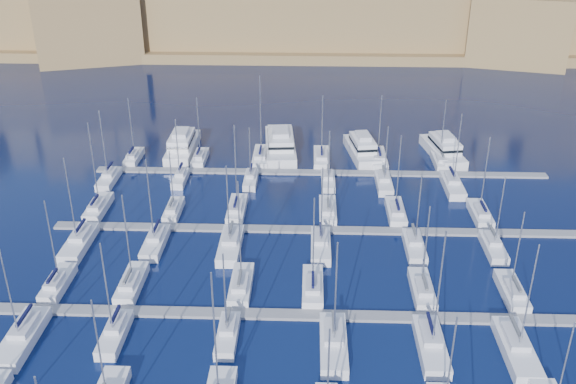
{
  "coord_description": "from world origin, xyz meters",
  "views": [
    {
      "loc": [
        -2.13,
        -77.66,
        49.08
      ],
      "look_at": [
        -5.06,
        6.0,
        8.62
      ],
      "focal_mm": 40.0,
      "sensor_mm": 36.0,
      "label": 1
    }
  ],
  "objects_px": {
    "motor_yacht_b": "(280,143)",
    "motor_yacht_d": "(443,149)",
    "motor_yacht_a": "(182,145)",
    "motor_yacht_c": "(362,148)"
  },
  "relations": [
    {
      "from": "motor_yacht_d",
      "to": "motor_yacht_c",
      "type": "bearing_deg",
      "value": -178.89
    },
    {
      "from": "motor_yacht_b",
      "to": "motor_yacht_d",
      "type": "xyz_separation_m",
      "value": [
        32.36,
        -1.74,
        0.0
      ]
    },
    {
      "from": "motor_yacht_a",
      "to": "motor_yacht_d",
      "type": "distance_m",
      "value": 51.96
    },
    {
      "from": "motor_yacht_c",
      "to": "motor_yacht_d",
      "type": "xyz_separation_m",
      "value": [
        16.07,
        0.31,
        0.0
      ]
    },
    {
      "from": "motor_yacht_b",
      "to": "motor_yacht_d",
      "type": "bearing_deg",
      "value": -3.08
    },
    {
      "from": "motor_yacht_b",
      "to": "motor_yacht_c",
      "type": "relative_size",
      "value": 1.27
    },
    {
      "from": "motor_yacht_a",
      "to": "motor_yacht_d",
      "type": "xyz_separation_m",
      "value": [
        51.96,
        -0.35,
        0.0
      ]
    },
    {
      "from": "motor_yacht_b",
      "to": "motor_yacht_d",
      "type": "distance_m",
      "value": 32.4
    },
    {
      "from": "motor_yacht_a",
      "to": "motor_yacht_c",
      "type": "distance_m",
      "value": 35.9
    },
    {
      "from": "motor_yacht_a",
      "to": "motor_yacht_b",
      "type": "height_order",
      "value": "same"
    }
  ]
}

